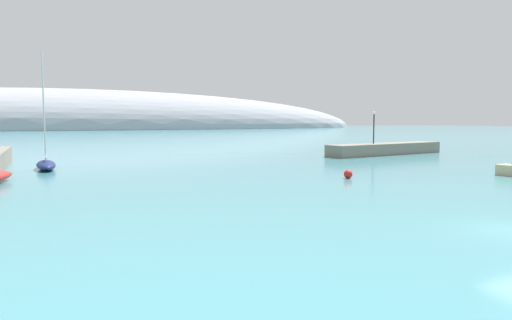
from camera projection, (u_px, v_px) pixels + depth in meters
The scene contains 5 objects.
breakwater_rocks at pixel (386, 149), 61.00m from camera, with size 19.20×3.16×1.50m, color gray.
distant_ridge at pixel (72, 129), 228.92m from camera, with size 332.07×65.04×40.37m, color #999EA8.
sailboat_navy_near_shore at pixel (46, 164), 42.30m from camera, with size 1.83×6.01×10.83m.
mooring_buoy_red at pixel (348, 174), 35.91m from camera, with size 0.68×0.68×0.68m, color red.
harbor_lamp_post at pixel (374, 124), 59.42m from camera, with size 0.36×0.36×4.19m.
Camera 1 is at (-17.56, -12.10, 4.56)m, focal length 32.11 mm.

